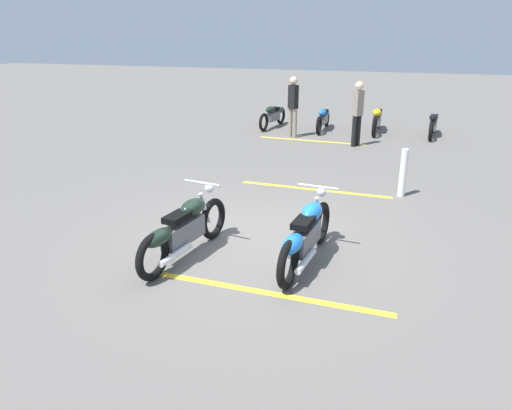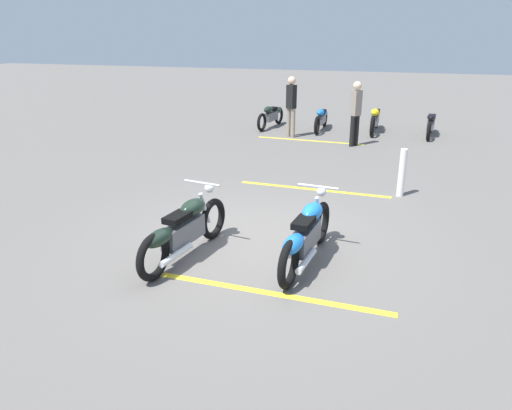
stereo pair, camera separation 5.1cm
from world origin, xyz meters
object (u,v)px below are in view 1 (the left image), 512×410
object	(u,v)px
motorcycle_bright_foreground	(305,235)
motorcycle_row_left	(377,119)
motorcycle_row_far_left	(433,123)
bystander_secondary	(358,111)
motorcycle_row_center	(323,118)
motorcycle_row_right	(273,115)
bystander_near_row	(293,104)
bollard_post	(403,173)
motorcycle_dark_foreground	(183,230)

from	to	relation	value
motorcycle_bright_foreground	motorcycle_row_left	size ratio (longest dim) A/B	1.07
motorcycle_row_far_left	bystander_secondary	size ratio (longest dim) A/B	1.07
motorcycle_row_center	motorcycle_row_right	bearing A→B (deg)	-88.59
bystander_near_row	motorcycle_row_far_left	bearing A→B (deg)	135.67
motorcycle_row_right	bystander_near_row	distance (m)	1.70
motorcycle_row_far_left	motorcycle_bright_foreground	bearing A→B (deg)	-6.06
motorcycle_row_left	bystander_near_row	world-z (taller)	bystander_near_row
motorcycle_row_far_left	bollard_post	bearing A→B (deg)	-1.34
bystander_near_row	bystander_secondary	xyz separation A→B (m)	(-0.70, -1.96, -0.01)
motorcycle_row_far_left	bystander_near_row	size ratio (longest dim) A/B	1.06
motorcycle_row_far_left	motorcycle_row_left	distance (m)	1.70
motorcycle_bright_foreground	motorcycle_dark_foreground	world-z (taller)	same
bystander_secondary	bollard_post	bearing A→B (deg)	-34.39
bystander_near_row	bystander_secondary	bearing A→B (deg)	99.17
motorcycle_dark_foreground	bystander_near_row	size ratio (longest dim) A/B	1.22
motorcycle_row_far_left	motorcycle_row_right	xyz separation A→B (m)	(0.05, 5.05, 0.00)
motorcycle_dark_foreground	bollard_post	world-z (taller)	motorcycle_dark_foreground
motorcycle_row_center	bystander_near_row	size ratio (longest dim) A/B	1.06
motorcycle_bright_foreground	bystander_near_row	distance (m)	8.57
motorcycle_row_right	bystander_near_row	xyz separation A→B (m)	(-1.30, -0.92, 0.61)
motorcycle_row_left	motorcycle_row_center	size ratio (longest dim) A/B	1.09
motorcycle_row_far_left	bollard_post	distance (m)	6.16
motorcycle_dark_foreground	motorcycle_row_left	distance (m)	10.31
motorcycle_row_center	motorcycle_row_left	bearing A→B (deg)	98.24
motorcycle_bright_foreground	motorcycle_row_right	xyz separation A→B (m)	(9.64, 2.80, -0.06)
motorcycle_dark_foreground	motorcycle_row_right	world-z (taller)	motorcycle_dark_foreground
motorcycle_bright_foreground	motorcycle_row_right	size ratio (longest dim) A/B	1.16
motorcycle_row_left	bollard_post	world-z (taller)	bollard_post
motorcycle_row_center	bollard_post	distance (m)	6.58
motorcycle_bright_foreground	motorcycle_row_right	distance (m)	10.04
motorcycle_row_right	bystander_secondary	size ratio (longest dim) A/B	1.07
motorcycle_dark_foreground	motorcycle_row_far_left	world-z (taller)	motorcycle_dark_foreground
motorcycle_dark_foreground	bystander_near_row	distance (m)	8.64
motorcycle_bright_foreground	motorcycle_row_right	bearing A→B (deg)	23.95
motorcycle_row_left	bystander_near_row	xyz separation A→B (m)	(-1.42, 2.45, 0.58)
motorcycle_bright_foreground	motorcycle_row_left	world-z (taller)	motorcycle_bright_foreground
motorcycle_row_far_left	bystander_near_row	world-z (taller)	bystander_near_row
motorcycle_row_left	bollard_post	bearing A→B (deg)	9.89
motorcycle_row_left	bollard_post	size ratio (longest dim) A/B	2.14
motorcycle_dark_foreground	bystander_secondary	bearing A→B (deg)	-1.77
bystander_near_row	bollard_post	size ratio (longest dim) A/B	1.86
motorcycle_row_center	bystander_near_row	bearing A→B (deg)	-28.45
bystander_near_row	bystander_secondary	size ratio (longest dim) A/B	1.01
bystander_secondary	motorcycle_dark_foreground	bearing A→B (deg)	-64.46
motorcycle_row_left	motorcycle_row_center	xyz separation A→B (m)	(-0.16, 1.69, -0.03)
motorcycle_row_far_left	motorcycle_row_center	bearing A→B (deg)	-83.00
motorcycle_dark_foreground	motorcycle_row_right	distance (m)	9.97
motorcycle_row_right	bystander_near_row	size ratio (longest dim) A/B	1.06
motorcycle_dark_foreground	motorcycle_row_center	bearing A→B (deg)	7.64
motorcycle_row_left	motorcycle_row_center	distance (m)	1.69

